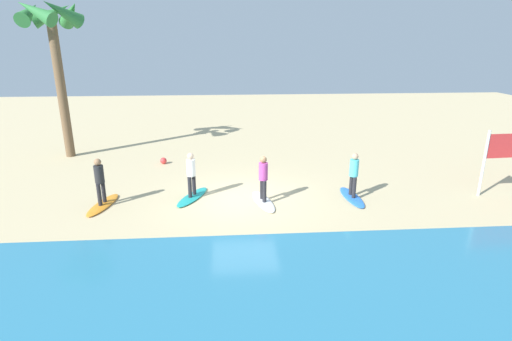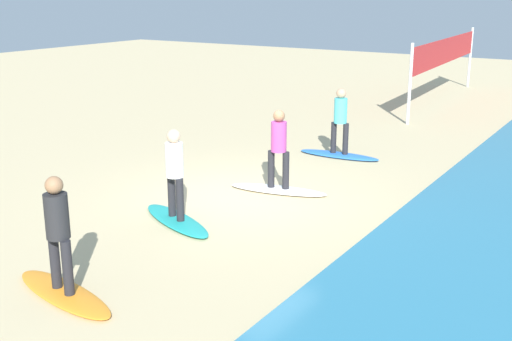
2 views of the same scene
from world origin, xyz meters
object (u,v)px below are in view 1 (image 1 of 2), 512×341
surfboard_orange (103,205)px  beach_ball (163,161)px  surfer_blue (354,172)px  surfer_teal (191,171)px  surfboard_white (263,201)px  palm_tree (52,30)px  surfboard_blue (352,197)px  surfboard_teal (193,197)px  surfer_white (263,175)px  surfer_orange (100,178)px

surfboard_orange → beach_ball: size_ratio=6.90×
surfer_blue → surfer_teal: (5.87, -0.47, 0.00)m
surfboard_white → palm_tree: size_ratio=0.28×
surfer_teal → surfboard_orange: surfer_teal is taller
surfboard_blue → surfboard_teal: same height
surfboard_blue → surfboard_teal: size_ratio=1.00×
surfboard_orange → beach_ball: bearing=175.1°
surfer_white → surfboard_orange: surfer_white is taller
surfer_blue → beach_ball: size_ratio=5.39×
surfer_white → beach_ball: size_ratio=5.39×
surfboard_blue → surfboard_orange: (8.96, 0.06, 0.00)m
palm_tree → beach_ball: palm_tree is taller
surfboard_white → surfer_teal: 2.82m
surfboard_teal → surfboard_white: bearing=99.5°
surfboard_teal → surfer_orange: size_ratio=1.28×
surfboard_white → surfer_white: 0.99m
surfboard_teal → surfer_orange: (3.09, 0.52, 0.99)m
surfer_white → surfboard_teal: 2.82m
surfer_white → surfer_orange: size_ratio=1.00×
surfboard_teal → surfer_orange: surfer_orange is taller
surfer_blue → surfboard_white: (3.30, 0.17, -0.99)m
surfboard_orange → surfer_orange: 0.99m
surfboard_blue → surfer_teal: surfer_teal is taller
surfboard_blue → surfer_blue: size_ratio=1.28×
surfboard_white → palm_tree: 12.85m
surfboard_orange → surfboard_blue: bearing=101.0°
surfer_blue → surfboard_orange: size_ratio=0.78×
surfer_orange → palm_tree: palm_tree is taller
surfboard_orange → surfer_orange: size_ratio=1.28×
surfboard_blue → palm_tree: size_ratio=0.28×
surfboard_blue → surfer_teal: size_ratio=1.28×
surfboard_teal → surfer_teal: size_ratio=1.28×
beach_ball → surfer_white: bearing=129.9°
beach_ball → palm_tree: bearing=-19.5°
surfer_blue → surfer_teal: bearing=-4.5°
palm_tree → beach_ball: size_ratio=24.55×
surfboard_teal → surfboard_orange: 3.13m
surfboard_blue → surfer_orange: surfer_orange is taller
surfer_white → palm_tree: size_ratio=0.22×
surfboard_blue → surfer_white: size_ratio=1.28×
surfboard_blue → surfboard_teal: (5.87, -0.47, 0.00)m
surfboard_teal → surfboard_orange: bearing=-57.0°
surfboard_blue → surfboard_white: 3.31m
surfboard_blue → palm_tree: (12.43, -6.65, 5.94)m
surfboard_blue → surfer_white: bearing=-89.9°
surfer_blue → surfer_white: 3.31m
surfboard_blue → palm_tree: 15.30m
surfer_orange → surfboard_white: bearing=178.9°
surfer_blue → surfboard_blue: bearing=-90.0°
surfboard_blue → surfer_white: 3.45m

